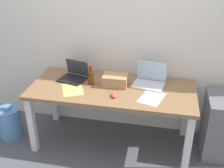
{
  "coord_description": "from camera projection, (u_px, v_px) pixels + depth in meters",
  "views": [
    {
      "loc": [
        0.53,
        -2.58,
        2.14
      ],
      "look_at": [
        0.0,
        0.0,
        0.77
      ],
      "focal_mm": 44.53,
      "sensor_mm": 36.0,
      "label": 1
    }
  ],
  "objects": [
    {
      "name": "ground_plane",
      "position": [
        112.0,
        141.0,
        3.32
      ],
      "size": [
        8.0,
        8.0,
        0.0
      ],
      "primitive_type": "plane",
      "color": "#515459"
    },
    {
      "name": "back_wall",
      "position": [
        120.0,
        25.0,
        3.1
      ],
      "size": [
        5.2,
        0.08,
        2.6
      ],
      "primitive_type": "cube",
      "color": "silver",
      "rests_on": "ground"
    },
    {
      "name": "desk",
      "position": [
        112.0,
        96.0,
        3.03
      ],
      "size": [
        1.78,
        0.75,
        0.72
      ],
      "color": "olive",
      "rests_on": "ground"
    },
    {
      "name": "laptop_left",
      "position": [
        74.0,
        76.0,
        3.17
      ],
      "size": [
        0.34,
        0.31,
        0.2
      ],
      "color": "black",
      "rests_on": "desk"
    },
    {
      "name": "laptop_right",
      "position": [
        149.0,
        80.0,
        3.05
      ],
      "size": [
        0.37,
        0.3,
        0.24
      ],
      "color": "silver",
      "rests_on": "desk"
    },
    {
      "name": "beer_bottle",
      "position": [
        91.0,
        77.0,
        3.03
      ],
      "size": [
        0.07,
        0.07,
        0.23
      ],
      "color": "#47280F",
      "rests_on": "desk"
    },
    {
      "name": "computer_mouse",
      "position": [
        114.0,
        95.0,
        2.82
      ],
      "size": [
        0.08,
        0.11,
        0.03
      ],
      "primitive_type": "ellipsoid",
      "rotation": [
        0.0,
        0.0,
        0.17
      ],
      "color": "#D84C38",
      "rests_on": "desk"
    },
    {
      "name": "cardboard_box",
      "position": [
        115.0,
        80.0,
        3.02
      ],
      "size": [
        0.27,
        0.19,
        0.12
      ],
      "primitive_type": "cube",
      "rotation": [
        0.0,
        0.0,
        0.01
      ],
      "color": "tan",
      "rests_on": "desk"
    },
    {
      "name": "paper_sheet_front_left",
      "position": [
        73.0,
        89.0,
        2.96
      ],
      "size": [
        0.31,
        0.36,
        0.0
      ],
      "primitive_type": "cube",
      "rotation": [
        0.0,
        0.0,
        0.43
      ],
      "color": "#F4E06B",
      "rests_on": "desk"
    },
    {
      "name": "paper_sheet_front_right",
      "position": [
        152.0,
        98.0,
        2.8
      ],
      "size": [
        0.29,
        0.34,
        0.0
      ],
      "primitive_type": "cube",
      "rotation": [
        0.0,
        0.0,
        -0.29
      ],
      "color": "white",
      "rests_on": "desk"
    },
    {
      "name": "water_cooler_jug",
      "position": [
        10.0,
        123.0,
        3.33
      ],
      "size": [
        0.27,
        0.27,
        0.44
      ],
      "color": "#598CC6",
      "rests_on": "ground"
    },
    {
      "name": "filing_cabinet",
      "position": [
        223.0,
        126.0,
        3.02
      ],
      "size": [
        0.4,
        0.48,
        0.69
      ],
      "primitive_type": "cube",
      "color": "slate",
      "rests_on": "ground"
    }
  ]
}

